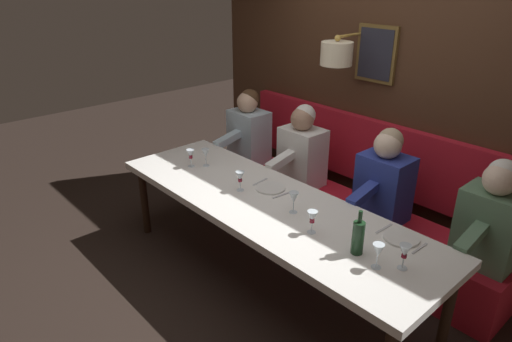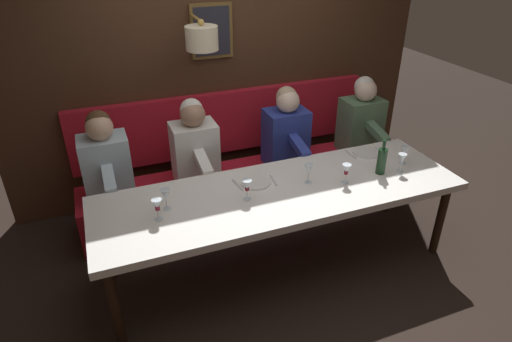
{
  "view_description": "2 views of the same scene",
  "coord_description": "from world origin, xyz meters",
  "views": [
    {
      "loc": [
        -2.13,
        -2.23,
        2.38
      ],
      "look_at": [
        0.05,
        0.19,
        0.92
      ],
      "focal_mm": 31.8,
      "sensor_mm": 36.0,
      "label": 1
    },
    {
      "loc": [
        -2.63,
        1.23,
        2.52
      ],
      "look_at": [
        0.05,
        0.19,
        0.92
      ],
      "focal_mm": 30.69,
      "sensor_mm": 36.0,
      "label": 2
    }
  ],
  "objects": [
    {
      "name": "diner_far",
      "position": [
        0.88,
        1.23,
        0.82
      ],
      "size": [
        0.6,
        0.4,
        0.79
      ],
      "color": "silver",
      "rests_on": "banquette_bench"
    },
    {
      "name": "wine_glass_3",
      "position": [
        -0.09,
        -1.05,
        0.86
      ],
      "size": [
        0.07,
        0.07,
        0.16
      ],
      "color": "silver",
      "rests_on": "dining_table"
    },
    {
      "name": "diner_near",
      "position": [
        0.88,
        -0.45,
        0.82
      ],
      "size": [
        0.6,
        0.4,
        0.79
      ],
      "color": "#283893",
      "rests_on": "banquette_bench"
    },
    {
      "name": "wine_glass_5",
      "position": [
        -0.09,
        -0.52,
        0.86
      ],
      "size": [
        0.07,
        0.07,
        0.16
      ],
      "color": "silver",
      "rests_on": "dining_table"
    },
    {
      "name": "banquette_bench",
      "position": [
        0.89,
        0.0,
        0.23
      ],
      "size": [
        0.52,
        3.09,
        0.45
      ],
      "primitive_type": "cube",
      "color": "red",
      "rests_on": "ground_plane"
    },
    {
      "name": "place_setting_1",
      "position": [
        0.3,
        -0.97,
        0.75
      ],
      "size": [
        0.24,
        0.31,
        0.01
      ],
      "color": "white",
      "rests_on": "dining_table"
    },
    {
      "name": "wine_glass_4",
      "position": [
        0.01,
        -1.16,
        0.86
      ],
      "size": [
        0.07,
        0.07,
        0.16
      ],
      "color": "silver",
      "rests_on": "dining_table"
    },
    {
      "name": "wine_glass_6",
      "position": [
        -0.05,
        0.95,
        0.86
      ],
      "size": [
        0.07,
        0.07,
        0.16
      ],
      "color": "silver",
      "rests_on": "dining_table"
    },
    {
      "name": "diner_nearest",
      "position": [
        0.88,
        -1.3,
        0.82
      ],
      "size": [
        0.6,
        0.4,
        0.79
      ],
      "color": "#567A5B",
      "rests_on": "banquette_bench"
    },
    {
      "name": "wine_bottle",
      "position": [
        -0.06,
        -0.87,
        0.86
      ],
      "size": [
        0.08,
        0.08,
        0.3
      ],
      "color": "#19381E",
      "rests_on": "dining_table"
    },
    {
      "name": "wine_glass_0",
      "position": [
        0.02,
        -0.25,
        0.86
      ],
      "size": [
        0.07,
        0.07,
        0.16
      ],
      "color": "silver",
      "rests_on": "dining_table"
    },
    {
      "name": "place_setting_0",
      "position": [
        0.17,
        0.15,
        0.75
      ],
      "size": [
        0.24,
        0.32,
        0.01
      ],
      "color": "white",
      "rests_on": "dining_table"
    },
    {
      "name": "wine_glass_2",
      "position": [
        0.06,
        0.88,
        0.86
      ],
      "size": [
        0.07,
        0.07,
        0.16
      ],
      "color": "silver",
      "rests_on": "dining_table"
    },
    {
      "name": "ground_plane",
      "position": [
        0.0,
        0.0,
        0.0
      ],
      "size": [
        12.0,
        12.0,
        0.0
      ],
      "primitive_type": "plane",
      "color": "black"
    },
    {
      "name": "diner_middle",
      "position": [
        0.88,
        0.46,
        0.82
      ],
      "size": [
        0.6,
        0.4,
        0.79
      ],
      "color": "white",
      "rests_on": "banquette_bench"
    },
    {
      "name": "wine_glass_1",
      "position": [
        -0.03,
        0.29,
        0.86
      ],
      "size": [
        0.07,
        0.07,
        0.16
      ],
      "color": "silver",
      "rests_on": "dining_table"
    },
    {
      "name": "dining_table",
      "position": [
        0.0,
        0.0,
        0.68
      ],
      "size": [
        0.9,
        2.89,
        0.74
      ],
      "color": "white",
      "rests_on": "ground_plane"
    },
    {
      "name": "back_wall_panel",
      "position": [
        1.46,
        0.0,
        1.36
      ],
      "size": [
        0.59,
        4.29,
        2.9
      ],
      "color": "#422819",
      "rests_on": "ground_plane"
    }
  ]
}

